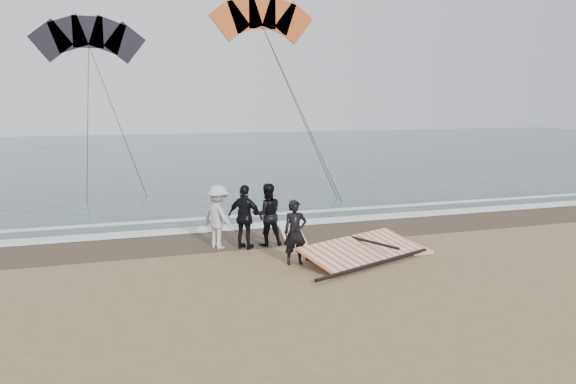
% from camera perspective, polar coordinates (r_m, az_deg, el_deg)
% --- Properties ---
extents(ground, '(120.00, 120.00, 0.00)m').
position_cam_1_polar(ground, '(13.43, 4.66, -8.70)').
color(ground, '#8C704C').
rests_on(ground, ground).
extents(sea, '(120.00, 54.00, 0.02)m').
position_cam_1_polar(sea, '(45.23, -11.73, 3.84)').
color(sea, '#233838').
rests_on(sea, ground).
extents(wet_sand, '(120.00, 2.80, 0.01)m').
position_cam_1_polar(wet_sand, '(17.50, -1.05, -4.38)').
color(wet_sand, '#4C3D2B').
rests_on(wet_sand, ground).
extents(foam_near, '(120.00, 0.90, 0.01)m').
position_cam_1_polar(foam_near, '(18.81, -2.30, -3.36)').
color(foam_near, white).
rests_on(foam_near, sea).
extents(foam_far, '(120.00, 0.45, 0.01)m').
position_cam_1_polar(foam_far, '(20.41, -3.60, -2.36)').
color(foam_far, white).
rests_on(foam_far, sea).
extents(man_main, '(0.63, 0.43, 1.66)m').
position_cam_1_polar(man_main, '(14.29, 0.73, -4.10)').
color(man_main, black).
rests_on(man_main, ground).
extents(board_white, '(0.68, 2.27, 0.09)m').
position_cam_1_polar(board_white, '(16.66, 11.55, -5.14)').
color(board_white, silver).
rests_on(board_white, ground).
extents(board_cream, '(1.12, 2.43, 0.10)m').
position_cam_1_polar(board_cream, '(17.34, 0.45, -4.36)').
color(board_cream, white).
rests_on(board_cream, ground).
extents(trio_cluster, '(2.42, 1.49, 1.83)m').
position_cam_1_polar(trio_cluster, '(15.92, -4.78, -2.46)').
color(trio_cluster, black).
rests_on(trio_cluster, ground).
extents(sail_rig, '(3.81, 2.92, 0.49)m').
position_cam_1_polar(sail_rig, '(15.02, 7.05, -6.02)').
color(sail_rig, black).
rests_on(sail_rig, ground).
extents(kite_red, '(7.43, 7.08, 16.42)m').
position_cam_1_polar(kite_red, '(36.29, -2.61, 16.88)').
color(kite_red, '#CC5018').
rests_on(kite_red, ground).
extents(kite_dark, '(8.16, 7.73, 17.03)m').
position_cam_1_polar(kite_dark, '(39.40, -19.61, 14.18)').
color(kite_dark, black).
rests_on(kite_dark, ground).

